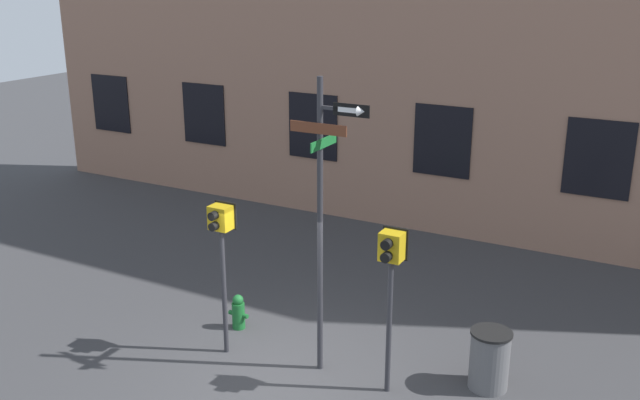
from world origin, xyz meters
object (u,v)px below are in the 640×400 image
object	(u,v)px
street_sign_pole	(323,209)
fire_hydrant	(238,312)
pedestrian_signal_left	(221,237)
pedestrian_signal_right	(391,266)
trash_bin	(489,360)

from	to	relation	value
street_sign_pole	fire_hydrant	bearing A→B (deg)	165.65
pedestrian_signal_left	pedestrian_signal_right	world-z (taller)	pedestrian_signal_left
pedestrian_signal_left	fire_hydrant	bearing A→B (deg)	110.26
fire_hydrant	trash_bin	distance (m)	4.44
street_sign_pole	trash_bin	world-z (taller)	street_sign_pole
street_sign_pole	pedestrian_signal_right	size ratio (longest dim) A/B	1.80
fire_hydrant	trash_bin	size ratio (longest dim) A/B	0.68
street_sign_pole	pedestrian_signal_left	distance (m)	1.82
fire_hydrant	pedestrian_signal_right	bearing A→B (deg)	-10.72
street_sign_pole	pedestrian_signal_left	bearing A→B (deg)	-170.44
pedestrian_signal_left	trash_bin	bearing A→B (deg)	13.87
pedestrian_signal_left	pedestrian_signal_right	xyz separation A→B (m)	(2.82, 0.20, -0.00)
pedestrian_signal_left	trash_bin	world-z (taller)	pedestrian_signal_left
pedestrian_signal_right	trash_bin	size ratio (longest dim) A/B	2.74
pedestrian_signal_right	fire_hydrant	xyz separation A→B (m)	(-3.12, 0.59, -1.75)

